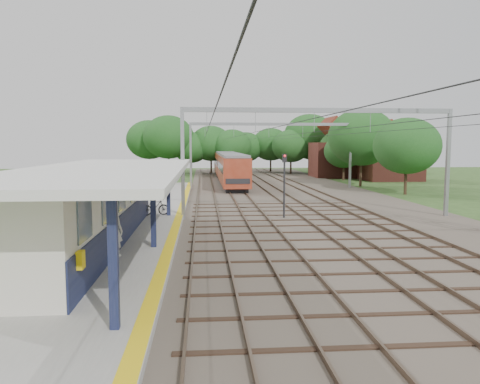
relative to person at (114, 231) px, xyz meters
name	(u,v)px	position (x,y,z in m)	size (l,w,h in m)	color
ground	(324,296)	(7.26, -4.46, -1.34)	(160.00, 160.00, 0.00)	#2D4C1E
ballast_bed	(284,194)	(11.26, 25.54, -1.29)	(18.00, 90.00, 0.10)	#473D33
platform	(141,221)	(-0.24, 9.54, -1.17)	(5.00, 52.00, 0.35)	gray
yellow_stripe	(179,218)	(2.01, 9.54, -0.99)	(0.45, 52.00, 0.01)	yellow
station_building	(88,205)	(-1.61, 2.54, 0.70)	(3.41, 18.00, 3.40)	beige
canopy	(107,170)	(-0.51, 1.54, 2.30)	(6.40, 20.00, 3.44)	#111737
rail_tracks	(258,192)	(8.76, 25.54, -1.17)	(11.80, 88.00, 0.15)	brown
catenary_system	(287,135)	(10.65, 20.82, 4.17)	(17.22, 88.00, 7.00)	gray
tree_band	(253,143)	(11.11, 52.66, 3.58)	(31.72, 30.88, 8.82)	#382619
house_near	(391,158)	(28.26, 41.54, 1.65)	(7.00, 6.12, 7.89)	brown
house_far	(340,155)	(23.26, 47.54, 1.89)	(8.00, 6.12, 8.66)	brown
person	(114,231)	(0.00, 0.00, 0.00)	(0.72, 0.48, 1.99)	beige
bicycle	(155,207)	(0.53, 10.54, -0.47)	(0.49, 1.73, 1.04)	black
train	(228,165)	(6.76, 41.96, 0.67)	(2.73, 34.01, 3.60)	black
signal_post	(284,179)	(8.61, 10.59, 1.21)	(0.30, 0.27, 4.13)	black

